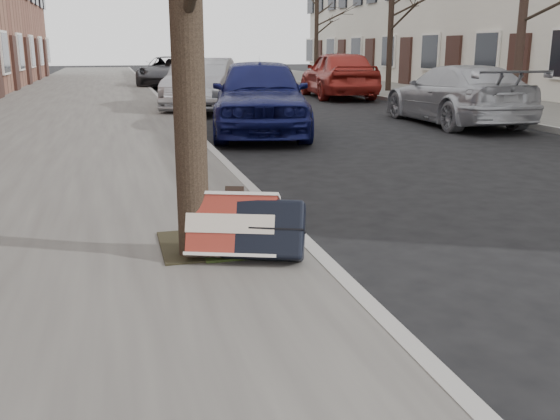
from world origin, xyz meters
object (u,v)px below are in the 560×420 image
object	(u,v)px
suitcase_navy	(263,229)
car_near_mid	(202,85)
car_near_front	(260,96)
suitcase_red	(233,226)

from	to	relation	value
suitcase_navy	car_near_mid	distance (m)	12.78
car_near_front	car_near_mid	size ratio (longest dim) A/B	1.04
suitcase_navy	car_near_mid	size ratio (longest dim) A/B	0.15
suitcase_red	car_near_front	xyz separation A→B (m)	(1.98, 7.64, 0.38)
car_near_front	car_near_mid	xyz separation A→B (m)	(-0.44, 4.97, -0.05)
suitcase_red	car_near_front	bearing A→B (deg)	95.54
car_near_front	car_near_mid	bearing A→B (deg)	106.17
suitcase_red	car_near_mid	xyz separation A→B (m)	(1.54, 12.62, 0.32)
suitcase_red	car_near_mid	distance (m)	12.72
suitcase_navy	suitcase_red	bearing A→B (deg)	179.42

